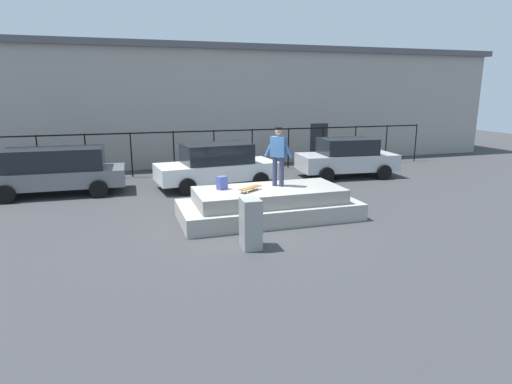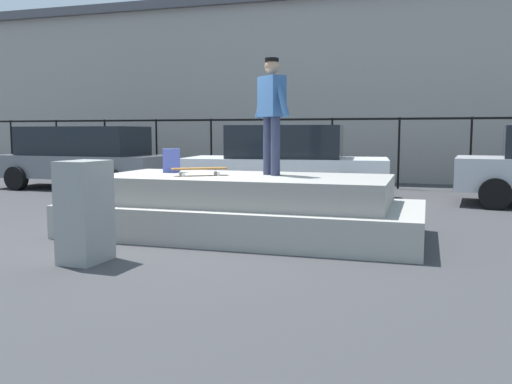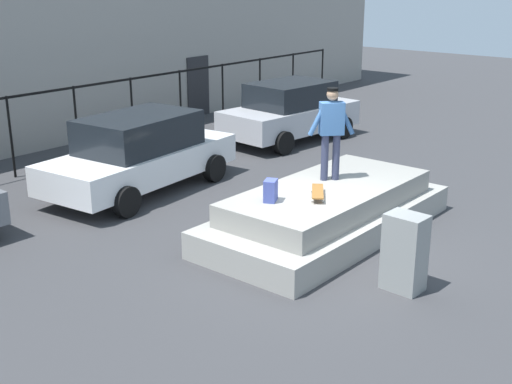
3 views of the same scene
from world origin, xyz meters
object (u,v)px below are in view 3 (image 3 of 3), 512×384
Objects in this scene: skateboard at (318,192)px; utility_box at (405,252)px; car_white_sedan_mid at (140,153)px; skateboarder at (331,127)px; backpack at (271,191)px; car_silver_sedan_far at (290,111)px.

skateboard is 2.18m from utility_box.
skateboarder is at bearing -78.52° from car_white_sedan_mid.
skateboard is 0.16× the size of car_white_sedan_mid.
utility_box is (-0.73, -6.90, -0.26)m from car_white_sedan_mid.
utility_box reaches higher than skateboard.
backpack is at bearing 144.82° from skateboard.
skateboarder is 1.44m from skateboard.
utility_box is (-0.62, -2.05, -0.39)m from skateboard.
utility_box is (-1.63, -2.47, -1.32)m from skateboarder.
car_silver_sedan_far is at bearing 40.47° from skateboard.
skateboarder reaches higher than car_silver_sedan_far.
car_white_sedan_mid is 3.97× the size of utility_box.
utility_box is (-6.62, -7.17, -0.25)m from car_silver_sedan_far.
car_white_sedan_mid is (0.11, 4.85, -0.13)m from skateboard.
backpack is (-1.72, 0.08, -0.83)m from skateboarder.
car_silver_sedan_far is at bearing 49.63° from utility_box.
utility_box is at bearing -96.03° from car_white_sedan_mid.
skateboard is 7.89m from car_silver_sedan_far.
backpack is 0.08× the size of car_white_sedan_mid.
backpack is at bearing -145.44° from car_silver_sedan_far.
car_silver_sedan_far is 3.56× the size of utility_box.
car_white_sedan_mid reaches higher than car_silver_sedan_far.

